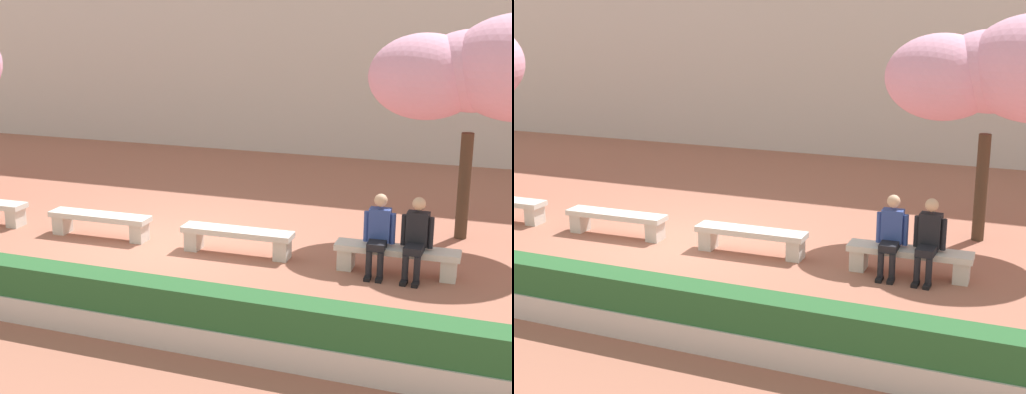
% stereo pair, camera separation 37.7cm
% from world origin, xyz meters
% --- Properties ---
extents(ground_plane, '(100.00, 100.00, 0.00)m').
position_xyz_m(ground_plane, '(0.00, 0.00, 0.00)').
color(ground_plane, '#9E604C').
extents(building_facade, '(28.00, 4.00, 8.64)m').
position_xyz_m(building_facade, '(0.00, 10.85, 4.32)').
color(building_facade, beige).
rests_on(building_facade, ground).
extents(stone_bench_near_west, '(1.99, 0.47, 0.45)m').
position_xyz_m(stone_bench_near_west, '(-1.38, 0.00, 0.31)').
color(stone_bench_near_west, beige).
rests_on(stone_bench_near_west, ground).
extents(stone_bench_center, '(1.99, 0.47, 0.45)m').
position_xyz_m(stone_bench_center, '(1.38, 0.00, 0.31)').
color(stone_bench_center, beige).
rests_on(stone_bench_center, ground).
extents(stone_bench_near_east, '(1.99, 0.47, 0.45)m').
position_xyz_m(stone_bench_near_east, '(4.13, 0.00, 0.31)').
color(stone_bench_near_east, beige).
rests_on(stone_bench_near_east, ground).
extents(person_seated_left, '(0.51, 0.69, 1.29)m').
position_xyz_m(person_seated_left, '(3.83, -0.05, 0.70)').
color(person_seated_left, black).
rests_on(person_seated_left, ground).
extents(person_seated_right, '(0.51, 0.69, 1.29)m').
position_xyz_m(person_seated_right, '(4.42, -0.05, 0.70)').
color(person_seated_right, black).
rests_on(person_seated_right, ground).
extents(cherry_tree_main, '(3.82, 2.23, 4.08)m').
position_xyz_m(cherry_tree_main, '(5.09, 2.19, 3.07)').
color(cherry_tree_main, '#473323').
rests_on(cherry_tree_main, ground).
extents(planter_hedge_foreground, '(13.79, 0.50, 0.80)m').
position_xyz_m(planter_hedge_foreground, '(0.00, -3.45, 0.39)').
color(planter_hedge_foreground, beige).
rests_on(planter_hedge_foreground, ground).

